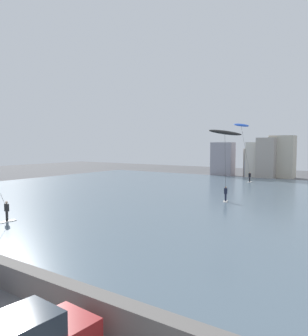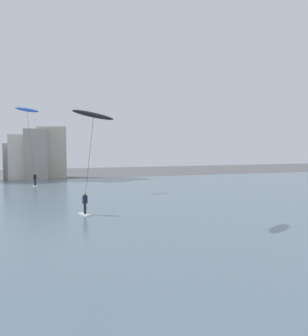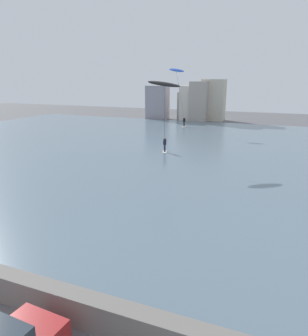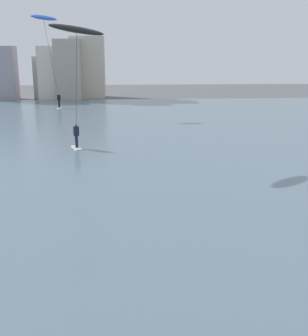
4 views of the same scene
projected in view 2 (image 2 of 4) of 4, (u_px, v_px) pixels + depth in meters
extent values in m
cube|color=slate|center=(126.00, 209.00, 29.74)|extent=(84.00, 52.00, 0.10)
cube|color=gray|center=(20.00, 169.00, 53.49)|extent=(3.38, 3.15, 3.09)
cube|color=#A89E93|center=(21.00, 161.00, 54.30)|extent=(4.83, 2.56, 5.36)
cube|color=beige|center=(24.00, 157.00, 53.41)|extent=(4.27, 2.95, 6.60)
cube|color=#A89E93|center=(30.00, 163.00, 54.12)|extent=(2.77, 2.79, 4.70)
cube|color=#A89E93|center=(36.00, 154.00, 53.04)|extent=(3.25, 2.42, 7.42)
cube|color=beige|center=(51.00, 152.00, 55.91)|extent=(4.32, 3.14, 7.83)
cube|color=silver|center=(85.00, 214.00, 27.37)|extent=(0.90, 1.47, 0.06)
cylinder|color=#191E33|center=(85.00, 209.00, 27.34)|extent=(0.20, 0.20, 0.78)
cube|color=#191E33|center=(85.00, 199.00, 27.29)|extent=(0.40, 0.32, 0.60)
sphere|color=#9E7051|center=(85.00, 194.00, 27.26)|extent=(0.20, 0.20, 0.20)
cylinder|color=#333333|center=(89.00, 160.00, 26.36)|extent=(0.53, 1.67, 6.07)
ellipsoid|color=black|center=(93.00, 115.00, 25.43)|extent=(3.46, 2.30, 1.00)
cube|color=silver|center=(35.00, 186.00, 44.75)|extent=(0.48, 1.41, 0.06)
cylinder|color=black|center=(35.00, 183.00, 44.72)|extent=(0.20, 0.20, 0.78)
cube|color=black|center=(35.00, 177.00, 44.68)|extent=(0.35, 0.23, 0.60)
sphere|color=tan|center=(35.00, 174.00, 44.65)|extent=(0.20, 0.20, 0.20)
cylinder|color=#333333|center=(31.00, 145.00, 43.09)|extent=(0.68, 2.57, 7.84)
ellipsoid|color=blue|center=(27.00, 110.00, 41.49)|extent=(2.76, 1.27, 0.95)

